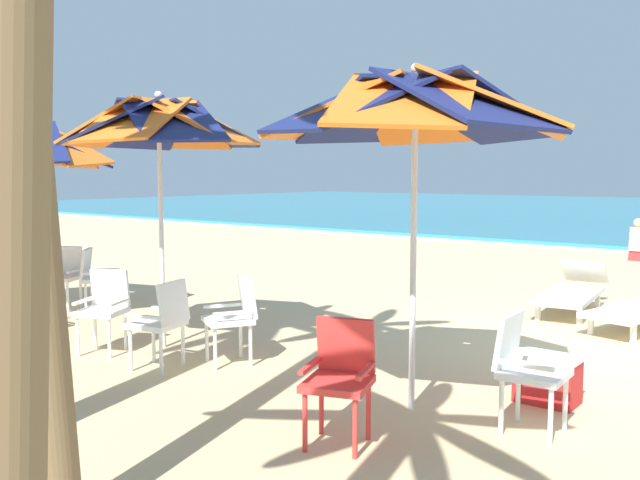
{
  "coord_description": "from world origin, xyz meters",
  "views": [
    {
      "loc": [
        1.69,
        -7.65,
        1.89
      ],
      "look_at": [
        -3.93,
        -0.48,
        1.0
      ],
      "focal_mm": 38.65,
      "sensor_mm": 36.0,
      "label": 1
    }
  ],
  "objects_px": {
    "plastic_chair_1": "(340,373)",
    "plastic_chair_7": "(64,273)",
    "plastic_chair_2": "(235,314)",
    "plastic_chair_4": "(162,319)",
    "beach_umbrella_0": "(415,110)",
    "plastic_chair_3": "(105,305)",
    "beach_umbrella_2": "(15,146)",
    "plastic_chair_5": "(18,291)",
    "cooler_box": "(547,379)",
    "beach_umbrella_1": "(159,126)",
    "sun_lounger_2": "(573,291)",
    "plastic_chair_0": "(525,365)",
    "beachgoer_seated": "(639,247)",
    "plastic_chair_6": "(96,275)"
  },
  "relations": [
    {
      "from": "plastic_chair_1",
      "to": "plastic_chair_7",
      "type": "relative_size",
      "value": 1.0
    },
    {
      "from": "plastic_chair_2",
      "to": "plastic_chair_4",
      "type": "xyz_separation_m",
      "value": [
        -0.38,
        -0.59,
        0.0
      ]
    },
    {
      "from": "beach_umbrella_0",
      "to": "plastic_chair_3",
      "type": "relative_size",
      "value": 3.15
    },
    {
      "from": "beach_umbrella_2",
      "to": "plastic_chair_5",
      "type": "xyz_separation_m",
      "value": [
        0.73,
        -0.43,
        -1.73
      ]
    },
    {
      "from": "plastic_chair_2",
      "to": "plastic_chair_3",
      "type": "distance_m",
      "value": 1.5
    },
    {
      "from": "plastic_chair_7",
      "to": "cooler_box",
      "type": "height_order",
      "value": "plastic_chair_7"
    },
    {
      "from": "beach_umbrella_1",
      "to": "sun_lounger_2",
      "type": "height_order",
      "value": "beach_umbrella_1"
    },
    {
      "from": "plastic_chair_1",
      "to": "sun_lounger_2",
      "type": "xyz_separation_m",
      "value": [
        -0.24,
        5.69,
        -0.22
      ]
    },
    {
      "from": "beach_umbrella_1",
      "to": "plastic_chair_3",
      "type": "xyz_separation_m",
      "value": [
        -0.34,
        -0.5,
        -1.88
      ]
    },
    {
      "from": "plastic_chair_0",
      "to": "beach_umbrella_0",
      "type": "bearing_deg",
      "value": -174.33
    },
    {
      "from": "beach_umbrella_0",
      "to": "plastic_chair_7",
      "type": "height_order",
      "value": "beach_umbrella_0"
    },
    {
      "from": "plastic_chair_3",
      "to": "beach_umbrella_0",
      "type": "bearing_deg",
      "value": 7.45
    },
    {
      "from": "beachgoer_seated",
      "to": "cooler_box",
      "type": "bearing_deg",
      "value": -80.39
    },
    {
      "from": "plastic_chair_2",
      "to": "plastic_chair_4",
      "type": "distance_m",
      "value": 0.7
    },
    {
      "from": "plastic_chair_2",
      "to": "plastic_chair_5",
      "type": "distance_m",
      "value": 3.01
    },
    {
      "from": "plastic_chair_3",
      "to": "plastic_chair_7",
      "type": "xyz_separation_m",
      "value": [
        -2.45,
        1.04,
        0.0
      ]
    },
    {
      "from": "beach_umbrella_1",
      "to": "plastic_chair_4",
      "type": "distance_m",
      "value": 2.08
    },
    {
      "from": "plastic_chair_5",
      "to": "plastic_chair_7",
      "type": "bearing_deg",
      "value": 128.12
    },
    {
      "from": "plastic_chair_6",
      "to": "cooler_box",
      "type": "distance_m",
      "value": 6.21
    },
    {
      "from": "plastic_chair_4",
      "to": "beachgoer_seated",
      "type": "height_order",
      "value": "beachgoer_seated"
    },
    {
      "from": "sun_lounger_2",
      "to": "plastic_chair_6",
      "type": "bearing_deg",
      "value": -141.73
    },
    {
      "from": "plastic_chair_1",
      "to": "plastic_chair_5",
      "type": "height_order",
      "value": "same"
    },
    {
      "from": "plastic_chair_4",
      "to": "sun_lounger_2",
      "type": "xyz_separation_m",
      "value": [
        2.17,
        5.3,
        -0.22
      ]
    },
    {
      "from": "beach_umbrella_1",
      "to": "plastic_chair_6",
      "type": "height_order",
      "value": "beach_umbrella_1"
    },
    {
      "from": "plastic_chair_0",
      "to": "cooler_box",
      "type": "xyz_separation_m",
      "value": [
        -0.09,
        0.73,
        -0.3
      ]
    },
    {
      "from": "plastic_chair_5",
      "to": "plastic_chair_4",
      "type": "bearing_deg",
      "value": 1.41
    },
    {
      "from": "plastic_chair_4",
      "to": "plastic_chair_2",
      "type": "bearing_deg",
      "value": 57.05
    },
    {
      "from": "plastic_chair_5",
      "to": "sun_lounger_2",
      "type": "distance_m",
      "value": 7.15
    },
    {
      "from": "plastic_chair_2",
      "to": "plastic_chair_5",
      "type": "xyz_separation_m",
      "value": [
        -2.94,
        -0.65,
        0.0
      ]
    },
    {
      "from": "plastic_chair_6",
      "to": "sun_lounger_2",
      "type": "distance_m",
      "value": 6.52
    },
    {
      "from": "beach_umbrella_1",
      "to": "plastic_chair_5",
      "type": "xyz_separation_m",
      "value": [
        -1.88,
        -0.62,
        -1.88
      ]
    },
    {
      "from": "beachgoer_seated",
      "to": "plastic_chair_3",
      "type": "bearing_deg",
      "value": -102.0
    },
    {
      "from": "beach_umbrella_1",
      "to": "beachgoer_seated",
      "type": "xyz_separation_m",
      "value": [
        2.16,
        11.27,
        -2.09
      ]
    },
    {
      "from": "beach_umbrella_2",
      "to": "sun_lounger_2",
      "type": "xyz_separation_m",
      "value": [
        5.46,
        4.93,
        -1.95
      ]
    },
    {
      "from": "beach_umbrella_1",
      "to": "plastic_chair_5",
      "type": "bearing_deg",
      "value": -161.77
    },
    {
      "from": "plastic_chair_0",
      "to": "plastic_chair_4",
      "type": "bearing_deg",
      "value": -169.78
    },
    {
      "from": "beach_umbrella_0",
      "to": "plastic_chair_2",
      "type": "bearing_deg",
      "value": 177.89
    },
    {
      "from": "plastic_chair_1",
      "to": "plastic_chair_3",
      "type": "bearing_deg",
      "value": 172.47
    },
    {
      "from": "plastic_chair_3",
      "to": "beachgoer_seated",
      "type": "height_order",
      "value": "beachgoer_seated"
    },
    {
      "from": "plastic_chair_6",
      "to": "cooler_box",
      "type": "bearing_deg",
      "value": 0.69
    },
    {
      "from": "plastic_chair_4",
      "to": "plastic_chair_7",
      "type": "bearing_deg",
      "value": 162.41
    },
    {
      "from": "sun_lounger_2",
      "to": "plastic_chair_0",
      "type": "bearing_deg",
      "value": -75.93
    },
    {
      "from": "plastic_chair_5",
      "to": "plastic_chair_7",
      "type": "height_order",
      "value": "same"
    },
    {
      "from": "beach_umbrella_0",
      "to": "plastic_chair_4",
      "type": "xyz_separation_m",
      "value": [
        -2.45,
        -0.51,
        -1.88
      ]
    },
    {
      "from": "beach_umbrella_1",
      "to": "plastic_chair_2",
      "type": "height_order",
      "value": "beach_umbrella_1"
    },
    {
      "from": "beachgoer_seated",
      "to": "plastic_chair_0",
      "type": "bearing_deg",
      "value": -80.56
    },
    {
      "from": "beach_umbrella_0",
      "to": "plastic_chair_5",
      "type": "xyz_separation_m",
      "value": [
        -5.01,
        -0.58,
        -1.88
      ]
    },
    {
      "from": "plastic_chair_1",
      "to": "plastic_chair_2",
      "type": "height_order",
      "value": "same"
    },
    {
      "from": "beach_umbrella_2",
      "to": "plastic_chair_7",
      "type": "relative_size",
      "value": 3.03
    },
    {
      "from": "beach_umbrella_1",
      "to": "sun_lounger_2",
      "type": "xyz_separation_m",
      "value": [
        2.85,
        4.74,
        -2.1
      ]
    }
  ]
}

